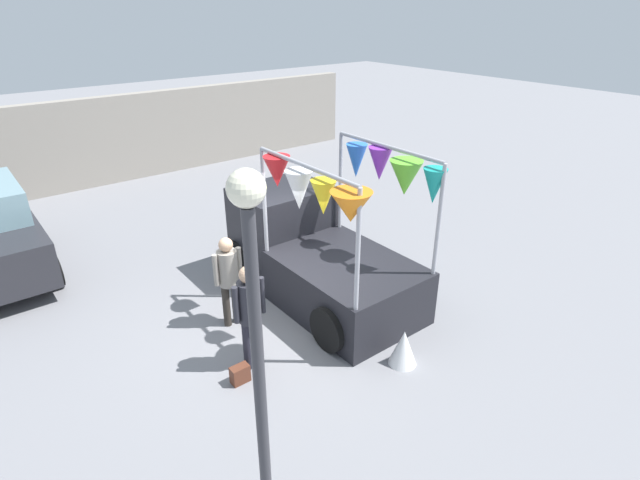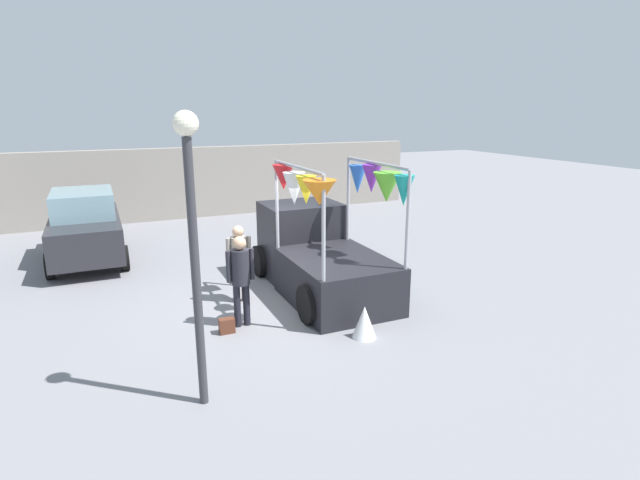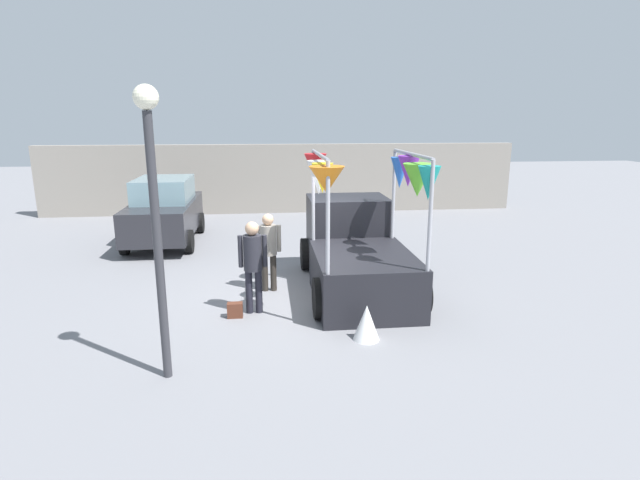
{
  "view_description": "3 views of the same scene",
  "coord_description": "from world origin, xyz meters",
  "px_view_note": "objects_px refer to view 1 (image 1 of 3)",
  "views": [
    {
      "loc": [
        -3.96,
        -6.26,
        5.14
      ],
      "look_at": [
        0.85,
        -0.13,
        1.39
      ],
      "focal_mm": 28.0,
      "sensor_mm": 36.0,
      "label": 1
    },
    {
      "loc": [
        -3.2,
        -9.35,
        4.01
      ],
      "look_at": [
        0.95,
        -0.09,
        1.31
      ],
      "focal_mm": 28.0,
      "sensor_mm": 36.0,
      "label": 2
    },
    {
      "loc": [
        -0.72,
        -9.67,
        3.58
      ],
      "look_at": [
        0.33,
        -0.25,
        1.25
      ],
      "focal_mm": 28.0,
      "sensor_mm": 36.0,
      "label": 3
    }
  ],
  "objects_px": {
    "person_vendor": "(228,273)",
    "handbag": "(240,374)",
    "vendor_truck": "(313,247)",
    "person_customer": "(250,308)",
    "street_lamp": "(255,320)",
    "folded_kite_bundle_white": "(403,348)"
  },
  "relations": [
    {
      "from": "street_lamp",
      "to": "person_customer",
      "type": "bearing_deg",
      "value": 62.33
    },
    {
      "from": "street_lamp",
      "to": "folded_kite_bundle_white",
      "type": "relative_size",
      "value": 6.64
    },
    {
      "from": "person_customer",
      "to": "street_lamp",
      "type": "relative_size",
      "value": 0.44
    },
    {
      "from": "person_customer",
      "to": "street_lamp",
      "type": "xyz_separation_m",
      "value": [
        -1.19,
        -2.27,
        1.53
      ]
    },
    {
      "from": "vendor_truck",
      "to": "handbag",
      "type": "relative_size",
      "value": 14.93
    },
    {
      "from": "vendor_truck",
      "to": "person_customer",
      "type": "relative_size",
      "value": 2.39
    },
    {
      "from": "vendor_truck",
      "to": "person_vendor",
      "type": "height_order",
      "value": "vendor_truck"
    },
    {
      "from": "person_customer",
      "to": "street_lamp",
      "type": "distance_m",
      "value": 2.98
    },
    {
      "from": "vendor_truck",
      "to": "folded_kite_bundle_white",
      "type": "bearing_deg",
      "value": -96.05
    },
    {
      "from": "person_vendor",
      "to": "street_lamp",
      "type": "xyz_separation_m",
      "value": [
        -1.49,
        -3.47,
        1.6
      ]
    },
    {
      "from": "vendor_truck",
      "to": "person_customer",
      "type": "height_order",
      "value": "vendor_truck"
    },
    {
      "from": "handbag",
      "to": "folded_kite_bundle_white",
      "type": "bearing_deg",
      "value": -28.39
    },
    {
      "from": "person_customer",
      "to": "person_vendor",
      "type": "bearing_deg",
      "value": 76.13
    },
    {
      "from": "handbag",
      "to": "street_lamp",
      "type": "relative_size",
      "value": 0.07
    },
    {
      "from": "vendor_truck",
      "to": "folded_kite_bundle_white",
      "type": "xyz_separation_m",
      "value": [
        -0.28,
        -2.68,
        -0.6
      ]
    },
    {
      "from": "person_vendor",
      "to": "handbag",
      "type": "distance_m",
      "value": 1.77
    },
    {
      "from": "person_vendor",
      "to": "handbag",
      "type": "relative_size",
      "value": 5.92
    },
    {
      "from": "vendor_truck",
      "to": "folded_kite_bundle_white",
      "type": "height_order",
      "value": "vendor_truck"
    },
    {
      "from": "person_vendor",
      "to": "folded_kite_bundle_white",
      "type": "bearing_deg",
      "value": -59.01
    },
    {
      "from": "person_customer",
      "to": "handbag",
      "type": "distance_m",
      "value": 1.01
    },
    {
      "from": "person_customer",
      "to": "vendor_truck",
      "type": "bearing_deg",
      "value": 31.01
    },
    {
      "from": "handbag",
      "to": "folded_kite_bundle_white",
      "type": "distance_m",
      "value": 2.52
    }
  ]
}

